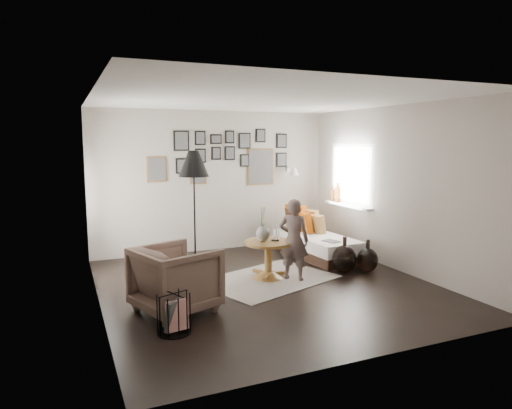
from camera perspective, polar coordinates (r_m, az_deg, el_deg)
name	(u,v)px	position (r m, az deg, el deg)	size (l,w,h in m)	color
ground	(267,285)	(6.60, 1.33, -10.08)	(4.80, 4.80, 0.00)	black
wall_back	(214,181)	(8.56, -5.33, 2.91)	(4.50, 4.50, 0.00)	#A0978C
wall_front	(376,223)	(4.28, 14.82, -2.26)	(4.50, 4.50, 0.00)	#A0978C
wall_left	(96,204)	(5.77, -19.41, 0.12)	(4.80, 4.80, 0.00)	#A0978C
wall_right	(396,188)	(7.54, 17.14, 1.93)	(4.80, 4.80, 0.00)	#A0978C
ceiling	(267,99)	(6.31, 1.40, 13.01)	(4.80, 4.80, 0.00)	white
door_left	(92,210)	(6.99, -19.86, -0.69)	(0.00, 2.14, 2.14)	white
window_right	(344,202)	(8.60, 10.89, 0.35)	(0.15, 1.32, 1.30)	white
gallery_wall	(228,157)	(8.60, -3.50, 5.91)	(2.74, 0.03, 1.08)	brown
wall_sconce	(294,171)	(8.90, 4.76, 4.16)	(0.18, 0.36, 0.16)	white
rug	(269,279)	(6.86, 1.58, -9.33)	(1.87, 1.31, 0.01)	silver
pedestal_table	(268,261)	(6.87, 1.55, -7.09)	(0.72, 0.72, 0.57)	brown
vase	(263,231)	(6.75, 0.88, -3.32)	(0.21, 0.21, 0.52)	black
candles	(275,232)	(6.81, 2.41, -3.46)	(0.12, 0.12, 0.27)	black
daybed	(314,241)	(8.24, 7.29, -4.56)	(0.88, 1.84, 0.86)	black
magazine_on_daybed	(331,241)	(7.65, 9.38, -4.54)	(0.19, 0.26, 0.01)	black
armchair	(176,279)	(5.62, -9.99, -9.14)	(0.86, 0.88, 0.80)	brown
armchair_cushion	(177,271)	(5.65, -9.83, -8.22)	(0.36, 0.36, 0.09)	white
floor_lamp	(194,168)	(6.77, -7.79, 4.48)	(0.44, 0.44, 1.90)	black
magazine_basket	(174,313)	(5.08, -10.21, -13.26)	(0.45, 0.45, 0.43)	black
demijohn_large	(344,259)	(7.30, 10.98, -6.66)	(0.38, 0.38, 0.57)	black
demijohn_small	(367,260)	(7.41, 13.76, -6.73)	(0.33, 0.33, 0.52)	black
child	(294,240)	(6.72, 4.75, -4.41)	(0.44, 0.29, 1.22)	#544442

